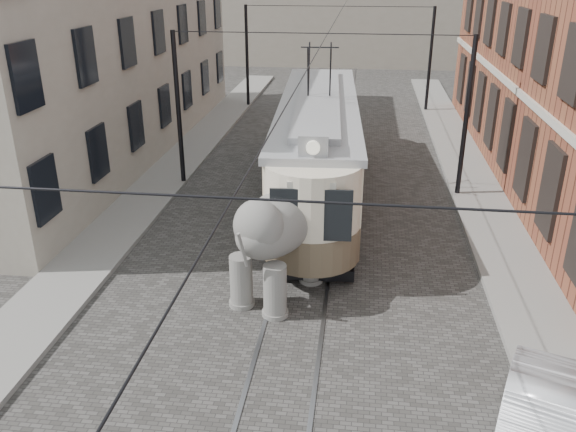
# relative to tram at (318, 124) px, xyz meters

# --- Properties ---
(ground) EXTENTS (120.00, 120.00, 0.00)m
(ground) POSITION_rel_tram_xyz_m (0.16, -5.56, -2.79)
(ground) COLOR #44423F
(tram_rails) EXTENTS (1.54, 80.00, 0.02)m
(tram_rails) POSITION_rel_tram_xyz_m (0.16, -5.56, -2.78)
(tram_rails) COLOR slate
(tram_rails) RESTS_ON ground
(sidewalk_right) EXTENTS (2.00, 60.00, 0.15)m
(sidewalk_right) POSITION_rel_tram_xyz_m (6.16, -5.56, -2.71)
(sidewalk_right) COLOR slate
(sidewalk_right) RESTS_ON ground
(sidewalk_left) EXTENTS (2.00, 60.00, 0.15)m
(sidewalk_left) POSITION_rel_tram_xyz_m (-6.34, -5.56, -2.71)
(sidewalk_left) COLOR slate
(sidewalk_left) RESTS_ON ground
(stucco_building) EXTENTS (7.00, 24.00, 10.00)m
(stucco_building) POSITION_rel_tram_xyz_m (-10.84, 4.44, 2.21)
(stucco_building) COLOR gray
(stucco_building) RESTS_ON ground
(catenary) EXTENTS (11.00, 30.20, 6.00)m
(catenary) POSITION_rel_tram_xyz_m (-0.04, -0.56, 0.21)
(catenary) COLOR black
(catenary) RESTS_ON ground
(tram) EXTENTS (3.68, 14.20, 5.58)m
(tram) POSITION_rel_tram_xyz_m (0.00, 0.00, 0.00)
(tram) COLOR beige
(tram) RESTS_ON ground
(elephant) EXTENTS (4.57, 5.85, 3.16)m
(elephant) POSITION_rel_tram_xyz_m (-0.46, -7.53, -1.21)
(elephant) COLOR slate
(elephant) RESTS_ON ground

